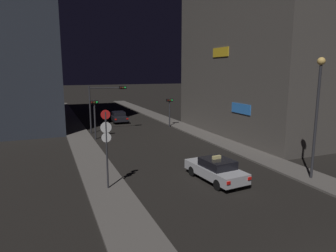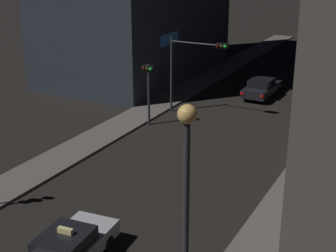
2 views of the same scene
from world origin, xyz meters
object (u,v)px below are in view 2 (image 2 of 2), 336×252
traffic_light_overhead (192,61)px  traffic_light_left_kerb (148,82)px  far_car (262,88)px  traffic_light_right_kerb (313,92)px  taxi (68,249)px  street_lamp_near_block (186,207)px

traffic_light_overhead → traffic_light_left_kerb: bearing=-116.7°
far_car → traffic_light_right_kerb: size_ratio=1.27×
far_car → traffic_light_right_kerb: traffic_light_right_kerb is taller
far_car → traffic_light_left_kerb: bearing=-115.1°
taxi → street_lamp_near_block: bearing=-20.6°
taxi → traffic_light_right_kerb: 18.69m
far_car → traffic_light_overhead: size_ratio=0.87×
taxi → traffic_light_right_kerb: (4.39, 18.08, 1.80)m
far_car → street_lamp_near_block: bearing=-76.6°
taxi → traffic_light_overhead: traffic_light_overhead is taller
street_lamp_near_block → far_car: bearing=103.4°
taxi → far_car: (-0.61, 24.03, -0.00)m
traffic_light_left_kerb → traffic_light_right_kerb: 10.08m
taxi → far_car: size_ratio=1.03×
traffic_light_overhead → traffic_light_right_kerb: bearing=3.0°
far_car → traffic_light_overhead: traffic_light_overhead is taller
far_car → traffic_light_left_kerb: (-4.44, -9.48, 2.09)m
taxi → traffic_light_overhead: (-3.49, 17.67, 3.01)m
taxi → traffic_light_left_kerb: 15.55m
taxi → traffic_light_overhead: 18.26m
traffic_light_overhead → traffic_light_right_kerb: 7.98m
taxi → far_car: taxi is taller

